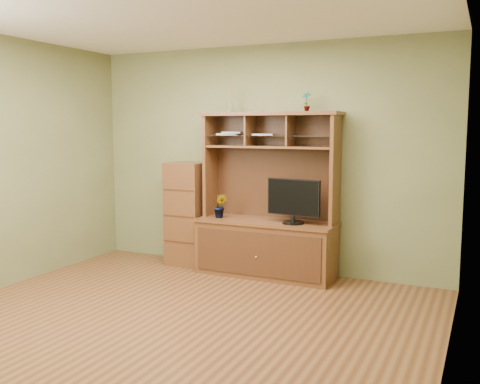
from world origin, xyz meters
The scene contains 8 objects.
room centered at (0.00, 0.00, 1.35)m, with size 4.54×4.04×2.74m.
media_hutch centered at (0.16, 1.73, 0.52)m, with size 1.66×0.61×1.90m.
monitor centered at (0.51, 1.65, 0.92)m, with size 0.64×0.25×0.50m.
orchid_plant centered at (-0.41, 1.65, 0.79)m, with size 0.16×0.13×0.29m, color #285F20.
top_plant centered at (0.59, 1.80, 2.01)m, with size 0.12×0.08×0.22m, color #326121.
reed_diffuser centered at (-0.36, 1.80, 2.02)m, with size 0.06×0.06×0.32m.
magazines centered at (-0.23, 1.80, 1.65)m, with size 0.75×0.26×0.04m.
side_cabinet centered at (-0.94, 1.77, 0.64)m, with size 0.46×0.42×1.29m.
Camera 1 is at (2.47, -3.97, 1.73)m, focal length 40.00 mm.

